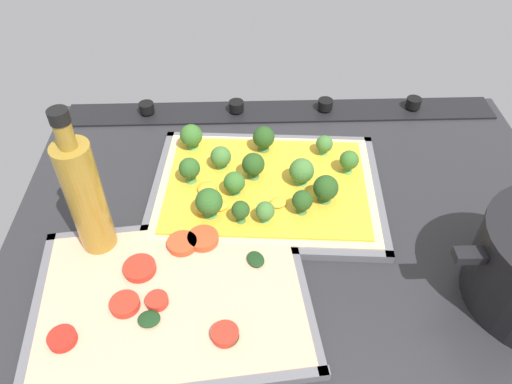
{
  "coord_description": "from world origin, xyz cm",
  "views": [
    {
      "loc": [
        7.27,
        49.11,
        54.72
      ],
      "look_at": [
        5.62,
        -1.91,
        5.77
      ],
      "focal_mm": 34.86,
      "sensor_mm": 36.0,
      "label": 1
    }
  ],
  "objects": [
    {
      "name": "ground_plane",
      "position": [
        0.0,
        0.0,
        -1.5
      ],
      "size": [
        84.29,
        66.51,
        3.0
      ],
      "primitive_type": "cube",
      "color": "#28282B"
    },
    {
      "name": "baking_tray_front",
      "position": [
        3.78,
        -7.81,
        0.37
      ],
      "size": [
        37.93,
        29.58,
        1.3
      ],
      "color": "slate",
      "rests_on": "ground_plane"
    },
    {
      "name": "broccoli_pizza",
      "position": [
        4.37,
        -7.88,
        2.24
      ],
      "size": [
        35.36,
        27.0,
        6.04
      ],
      "color": "beige",
      "rests_on": "baking_tray_front"
    },
    {
      "name": "veggie_pizza_back",
      "position": [
        16.89,
        12.02,
        1.08
      ],
      "size": [
        34.98,
        26.56,
        1.9
      ],
      "color": "#E2A582",
      "rests_on": "baking_tray_back"
    },
    {
      "name": "stove_control_panel",
      "position": [
        0.0,
        -29.76,
        0.54
      ],
      "size": [
        80.92,
        7.0,
        2.6
      ],
      "color": "black",
      "rests_on": "ground_plane"
    },
    {
      "name": "baking_tray_back",
      "position": [
        16.77,
        12.27,
        0.37
      ],
      "size": [
        37.6,
        29.18,
        1.3
      ],
      "color": "slate",
      "rests_on": "ground_plane"
    },
    {
      "name": "oil_bottle",
      "position": [
        27.68,
        2.91,
        9.88
      ],
      "size": [
        4.79,
        4.79,
        23.52
      ],
      "color": "olive",
      "rests_on": "ground_plane"
    }
  ]
}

